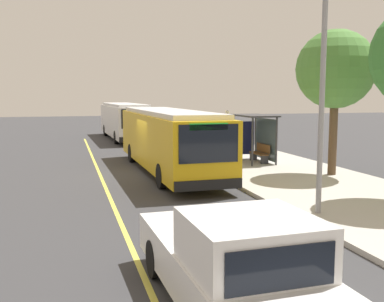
{
  "coord_description": "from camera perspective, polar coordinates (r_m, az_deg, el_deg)",
  "views": [
    {
      "loc": [
        20.66,
        -3.61,
        3.66
      ],
      "look_at": [
        2.05,
        1.56,
        1.26
      ],
      "focal_mm": 42.3,
      "sensor_mm": 36.0,
      "label": 1
    }
  ],
  "objects": [
    {
      "name": "sidewalk_curb",
      "position": [
        23.07,
        9.29,
        -1.94
      ],
      "size": [
        44.0,
        6.4,
        0.15
      ],
      "primitive_type": "cube",
      "color": "#B7B2A8",
      "rests_on": "ground_plane"
    },
    {
      "name": "street_tree_near_shelter",
      "position": [
        20.77,
        17.65,
        9.73
      ],
      "size": [
        3.4,
        3.4,
        6.32
      ],
      "color": "brown",
      "rests_on": "sidewalk_curb"
    },
    {
      "name": "pedestrian_commuter",
      "position": [
        25.49,
        3.89,
        1.35
      ],
      "size": [
        0.24,
        0.4,
        1.69
      ],
      "color": "#282D47",
      "rests_on": "sidewalk_curb"
    },
    {
      "name": "lane_stripe_center",
      "position": [
        21.03,
        -11.48,
        -3.06
      ],
      "size": [
        36.0,
        0.14,
        0.01
      ],
      "primitive_type": "cube",
      "color": "#E0D64C",
      "rests_on": "ground_plane"
    },
    {
      "name": "transit_bus_main",
      "position": [
        21.46,
        -3.04,
        1.62
      ],
      "size": [
        12.2,
        2.81,
        2.95
      ],
      "color": "gold",
      "rests_on": "ground_plane"
    },
    {
      "name": "waiting_bench",
      "position": [
        24.05,
        8.61,
        -0.22
      ],
      "size": [
        1.6,
        0.48,
        0.95
      ],
      "color": "brown",
      "rests_on": "sidewalk_curb"
    },
    {
      "name": "bus_shelter",
      "position": [
        24.11,
        8.05,
        2.88
      ],
      "size": [
        2.9,
        1.6,
        2.48
      ],
      "color": "#333338",
      "rests_on": "sidewalk_curb"
    },
    {
      "name": "transit_bus_second",
      "position": [
        37.96,
        -8.56,
        3.93
      ],
      "size": [
        11.86,
        2.92,
        2.95
      ],
      "color": "white",
      "rests_on": "ground_plane"
    },
    {
      "name": "ground_plane",
      "position": [
        21.29,
        -5.55,
        -2.84
      ],
      "size": [
        120.0,
        120.0,
        0.0
      ],
      "primitive_type": "plane",
      "color": "#38383A"
    },
    {
      "name": "utility_pole",
      "position": [
        13.75,
        16.04,
        5.53
      ],
      "size": [
        0.16,
        0.16,
        6.4
      ],
      "primitive_type": "cylinder",
      "color": "gray",
      "rests_on": "sidewalk_curb"
    },
    {
      "name": "pickup_truck",
      "position": [
        7.81,
        5.11,
        -13.98
      ],
      "size": [
        5.46,
        2.18,
        1.85
      ],
      "color": "white",
      "rests_on": "ground_plane"
    },
    {
      "name": "route_sign_post",
      "position": [
        20.91,
        4.46,
        2.4
      ],
      "size": [
        0.44,
        0.08,
        2.8
      ],
      "color": "#333338",
      "rests_on": "sidewalk_curb"
    }
  ]
}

